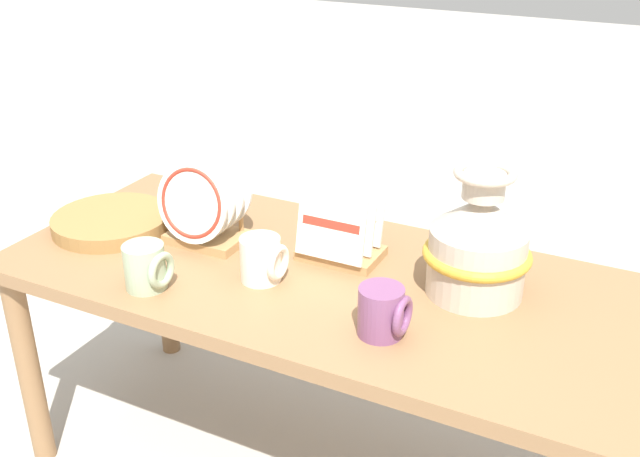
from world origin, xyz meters
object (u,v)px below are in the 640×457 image
object	(u,v)px
dish_rack_square_plates	(342,233)
mug_plum_glaze	(383,312)
dish_rack_round_plates	(204,208)
mug_sage_glaze	(147,267)
mug_cream_glaze	(262,260)
ceramic_vase	(478,243)
wicker_charger_stack	(112,221)

from	to	relation	value
dish_rack_square_plates	mug_plum_glaze	size ratio (longest dim) A/B	1.87
dish_rack_square_plates	mug_plum_glaze	bearing A→B (deg)	-50.73
dish_rack_round_plates	mug_sage_glaze	xyz separation A→B (m)	(0.01, -0.24, -0.04)
dish_rack_round_plates	mug_cream_glaze	xyz separation A→B (m)	(0.22, -0.10, -0.04)
mug_sage_glaze	mug_plum_glaze	bearing A→B (deg)	6.58
dish_rack_square_plates	mug_plum_glaze	xyz separation A→B (m)	(0.21, -0.26, -0.01)
dish_rack_round_plates	mug_plum_glaze	distance (m)	0.56
dish_rack_round_plates	mug_cream_glaze	distance (m)	0.24
mug_sage_glaze	mug_cream_glaze	bearing A→B (deg)	34.67
ceramic_vase	dish_rack_square_plates	bearing A→B (deg)	176.66
dish_rack_square_plates	mug_cream_glaze	size ratio (longest dim) A/B	1.87
mug_cream_glaze	mug_sage_glaze	bearing A→B (deg)	-145.33
mug_sage_glaze	dish_rack_square_plates	bearing A→B (deg)	45.51
mug_plum_glaze	ceramic_vase	bearing A→B (deg)	64.81
ceramic_vase	wicker_charger_stack	xyz separation A→B (m)	(-0.90, -0.10, -0.10)
ceramic_vase	mug_sage_glaze	distance (m)	0.70
ceramic_vase	mug_cream_glaze	bearing A→B (deg)	-159.90
ceramic_vase	dish_rack_round_plates	bearing A→B (deg)	-174.77
mug_sage_glaze	mug_cream_glaze	distance (m)	0.25
ceramic_vase	mug_cream_glaze	distance (m)	0.46
dish_rack_square_plates	mug_plum_glaze	distance (m)	0.33
dish_rack_round_plates	dish_rack_square_plates	size ratio (longest dim) A/B	1.15
dish_rack_square_plates	mug_sage_glaze	distance (m)	0.44
dish_rack_square_plates	wicker_charger_stack	world-z (taller)	dish_rack_square_plates
dish_rack_square_plates	dish_rack_round_plates	bearing A→B (deg)	-166.52
dish_rack_square_plates	mug_cream_glaze	bearing A→B (deg)	-121.42
dish_rack_square_plates	mug_sage_glaze	bearing A→B (deg)	-134.49
mug_plum_glaze	mug_cream_glaze	size ratio (longest dim) A/B	1.00
ceramic_vase	dish_rack_round_plates	xyz separation A→B (m)	(-0.65, -0.06, -0.03)
dish_rack_round_plates	mug_plum_glaze	bearing A→B (deg)	-18.44
dish_rack_square_plates	wicker_charger_stack	size ratio (longest dim) A/B	0.64
ceramic_vase	mug_plum_glaze	bearing A→B (deg)	-115.19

